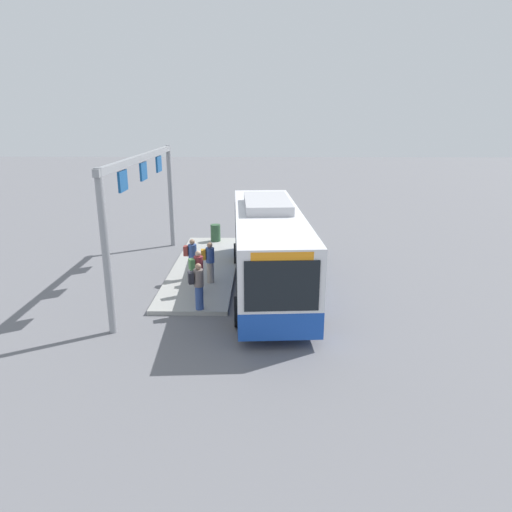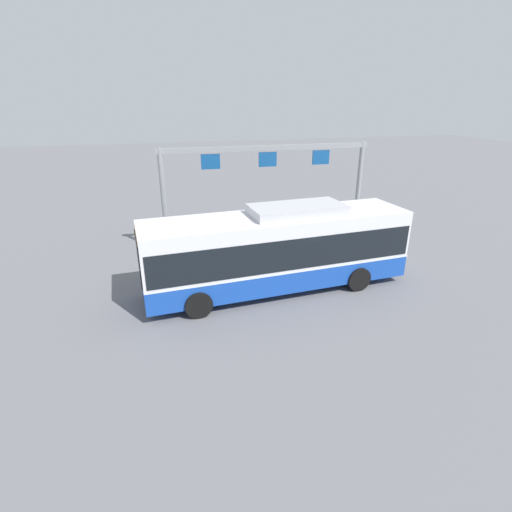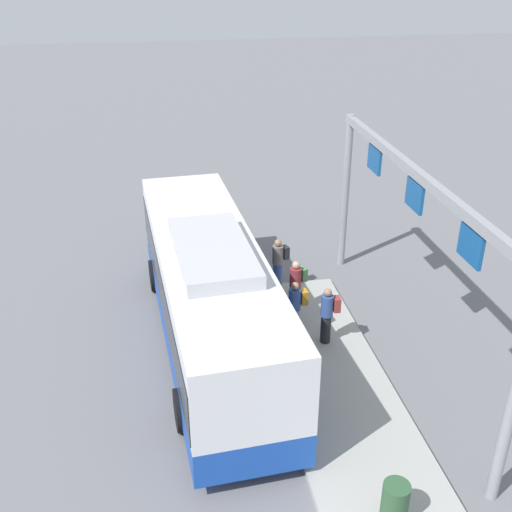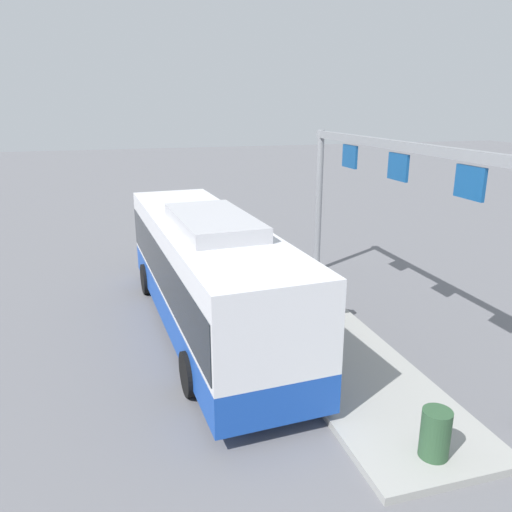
{
  "view_description": "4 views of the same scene",
  "coord_description": "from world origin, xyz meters",
  "px_view_note": "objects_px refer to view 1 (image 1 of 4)",
  "views": [
    {
      "loc": [
        17.45,
        -0.2,
        6.65
      ],
      "look_at": [
        1.18,
        -0.46,
        1.68
      ],
      "focal_mm": 32.56,
      "sensor_mm": 36.0,
      "label": 1
    },
    {
      "loc": [
        4.6,
        13.6,
        7.25
      ],
      "look_at": [
        0.7,
        -0.67,
        1.25
      ],
      "focal_mm": 27.24,
      "sensor_mm": 36.0,
      "label": 2
    },
    {
      "loc": [
        -14.14,
        1.24,
        9.94
      ],
      "look_at": [
        2.15,
        -1.64,
        1.53
      ],
      "focal_mm": 43.32,
      "sensor_mm": 36.0,
      "label": 3
    },
    {
      "loc": [
        -12.89,
        2.35,
        6.12
      ],
      "look_at": [
        1.88,
        -1.94,
        1.45
      ],
      "focal_mm": 35.53,
      "sensor_mm": 36.0,
      "label": 4
    }
  ],
  "objects_px": {
    "person_boarding": "(198,285)",
    "person_waiting_mid": "(209,261)",
    "person_waiting_far": "(192,258)",
    "bus_main": "(268,244)",
    "trash_bin": "(216,233)",
    "person_waiting_near": "(198,271)"
  },
  "relations": [
    {
      "from": "bus_main",
      "to": "person_boarding",
      "type": "height_order",
      "value": "bus_main"
    },
    {
      "from": "person_waiting_mid",
      "to": "person_waiting_far",
      "type": "height_order",
      "value": "same"
    },
    {
      "from": "person_boarding",
      "to": "trash_bin",
      "type": "bearing_deg",
      "value": 74.63
    },
    {
      "from": "bus_main",
      "to": "trash_bin",
      "type": "height_order",
      "value": "bus_main"
    },
    {
      "from": "bus_main",
      "to": "person_boarding",
      "type": "bearing_deg",
      "value": -47.05
    },
    {
      "from": "person_boarding",
      "to": "person_waiting_far",
      "type": "bearing_deg",
      "value": 84.67
    },
    {
      "from": "person_waiting_mid",
      "to": "trash_bin",
      "type": "height_order",
      "value": "person_waiting_mid"
    },
    {
      "from": "person_boarding",
      "to": "person_waiting_mid",
      "type": "bearing_deg",
      "value": 70.73
    },
    {
      "from": "person_waiting_near",
      "to": "trash_bin",
      "type": "height_order",
      "value": "person_waiting_near"
    },
    {
      "from": "person_boarding",
      "to": "person_waiting_far",
      "type": "xyz_separation_m",
      "value": [
        -3.19,
        -0.68,
        0.0
      ]
    },
    {
      "from": "person_waiting_mid",
      "to": "bus_main",
      "type": "bearing_deg",
      "value": -9.14
    },
    {
      "from": "person_waiting_far",
      "to": "person_waiting_near",
      "type": "bearing_deg",
      "value": -71.08
    },
    {
      "from": "person_boarding",
      "to": "person_waiting_far",
      "type": "distance_m",
      "value": 3.26
    },
    {
      "from": "person_waiting_far",
      "to": "trash_bin",
      "type": "bearing_deg",
      "value": 89.52
    },
    {
      "from": "bus_main",
      "to": "trash_bin",
      "type": "bearing_deg",
      "value": -160.9
    },
    {
      "from": "bus_main",
      "to": "person_waiting_near",
      "type": "relative_size",
      "value": 6.41
    },
    {
      "from": "person_waiting_mid",
      "to": "person_waiting_far",
      "type": "distance_m",
      "value": 0.91
    },
    {
      "from": "bus_main",
      "to": "trash_bin",
      "type": "distance_m",
      "value": 7.19
    },
    {
      "from": "person_waiting_mid",
      "to": "person_waiting_far",
      "type": "relative_size",
      "value": 1.0
    },
    {
      "from": "person_waiting_far",
      "to": "bus_main",
      "type": "bearing_deg",
      "value": -8.25
    },
    {
      "from": "bus_main",
      "to": "person_waiting_far",
      "type": "height_order",
      "value": "bus_main"
    },
    {
      "from": "bus_main",
      "to": "person_waiting_near",
      "type": "bearing_deg",
      "value": -71.91
    }
  ]
}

